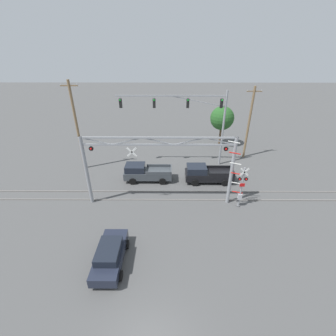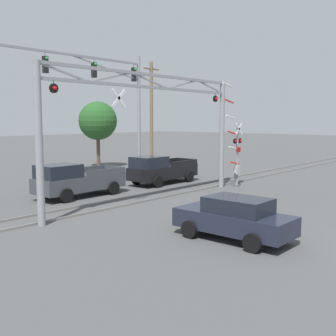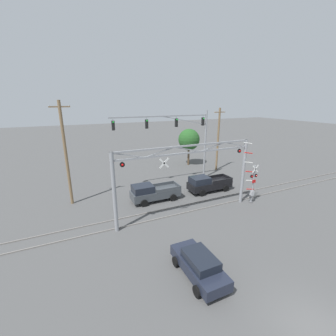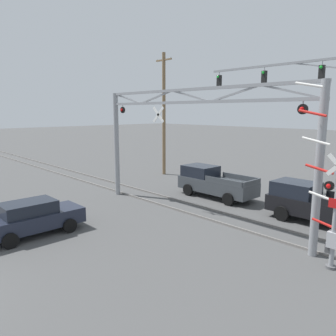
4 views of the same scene
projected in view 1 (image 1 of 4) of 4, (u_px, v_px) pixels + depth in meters
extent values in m
cube|color=gray|center=(160.00, 200.00, 21.59)|extent=(80.00, 0.08, 0.10)
cube|color=gray|center=(160.00, 191.00, 22.86)|extent=(80.00, 0.08, 0.10)
cylinder|color=gray|center=(87.00, 172.00, 19.87)|extent=(0.31, 0.31, 6.53)
cylinder|color=gray|center=(231.00, 172.00, 19.81)|extent=(0.31, 0.31, 6.53)
cube|color=gray|center=(158.00, 145.00, 18.64)|extent=(13.14, 0.14, 0.14)
cube|color=gray|center=(158.00, 138.00, 18.35)|extent=(13.14, 0.14, 0.14)
cube|color=gray|center=(96.00, 141.00, 18.52)|extent=(2.58, 0.08, 0.69)
cube|color=gray|center=(127.00, 141.00, 18.50)|extent=(2.58, 0.08, 0.69)
cube|color=gray|center=(158.00, 141.00, 18.49)|extent=(2.58, 0.08, 0.69)
cube|color=gray|center=(189.00, 141.00, 18.48)|extent=(2.58, 0.08, 0.69)
cube|color=gray|center=(221.00, 141.00, 18.47)|extent=(2.58, 0.08, 0.69)
cylinder|color=black|center=(91.00, 149.00, 18.83)|extent=(0.38, 0.10, 0.38)
sphere|color=red|center=(91.00, 149.00, 18.77)|extent=(0.18, 0.18, 0.18)
cylinder|color=gray|center=(91.00, 146.00, 18.72)|extent=(0.04, 0.04, 0.10)
cylinder|color=black|center=(226.00, 149.00, 18.78)|extent=(0.38, 0.10, 0.38)
sphere|color=red|center=(226.00, 149.00, 18.72)|extent=(0.18, 0.18, 0.18)
cylinder|color=gray|center=(226.00, 146.00, 18.67)|extent=(0.04, 0.04, 0.10)
cube|color=white|center=(132.00, 152.00, 18.85)|extent=(0.88, 0.03, 0.88)
cube|color=white|center=(132.00, 152.00, 18.85)|extent=(0.88, 0.03, 0.88)
cylinder|color=black|center=(132.00, 152.00, 18.83)|extent=(0.04, 0.04, 0.02)
cylinder|color=gray|center=(241.00, 188.00, 19.89)|extent=(0.16, 0.16, 4.00)
cylinder|color=#59595B|center=(238.00, 205.00, 20.80)|extent=(0.35, 0.35, 0.10)
cube|color=white|center=(245.00, 172.00, 19.02)|extent=(0.78, 0.03, 0.78)
cube|color=white|center=(245.00, 172.00, 19.02)|extent=(0.78, 0.03, 0.78)
cylinder|color=black|center=(245.00, 172.00, 19.00)|extent=(0.04, 0.04, 0.02)
cylinder|color=black|center=(240.00, 179.00, 19.47)|extent=(0.32, 0.09, 0.32)
sphere|color=red|center=(240.00, 179.00, 19.41)|extent=(0.16, 0.16, 0.16)
cylinder|color=black|center=(246.00, 179.00, 19.46)|extent=(0.32, 0.09, 0.32)
sphere|color=red|center=(246.00, 179.00, 19.41)|extent=(0.16, 0.16, 0.16)
cube|color=gray|center=(243.00, 179.00, 19.47)|extent=(0.64, 0.06, 0.06)
cube|color=red|center=(242.00, 185.00, 19.63)|extent=(0.44, 0.02, 0.32)
cube|color=#B2B2B7|center=(240.00, 197.00, 20.33)|extent=(0.36, 0.28, 0.56)
cylinder|color=red|center=(237.00, 192.00, 20.11)|extent=(0.97, 0.09, 0.28)
cylinder|color=white|center=(237.00, 183.00, 19.66)|extent=(0.97, 0.09, 0.28)
cylinder|color=red|center=(236.00, 174.00, 19.22)|extent=(0.97, 0.09, 0.28)
cylinder|color=white|center=(236.00, 164.00, 18.77)|extent=(0.97, 0.09, 0.28)
cylinder|color=red|center=(235.00, 153.00, 18.33)|extent=(0.97, 0.09, 0.28)
cylinder|color=white|center=(234.00, 142.00, 17.88)|extent=(0.97, 0.09, 0.28)
cube|color=#3F3F42|center=(238.00, 200.00, 20.49)|extent=(0.24, 0.12, 0.36)
cylinder|color=gray|center=(223.00, 130.00, 26.37)|extent=(0.24, 0.24, 8.96)
cube|color=gray|center=(171.00, 96.00, 24.58)|extent=(12.25, 0.14, 0.14)
cube|color=gray|center=(199.00, 101.00, 24.85)|extent=(6.14, 0.08, 1.28)
cylinder|color=gray|center=(120.00, 97.00, 24.68)|extent=(0.04, 0.04, 0.30)
cube|color=black|center=(121.00, 103.00, 24.98)|extent=(0.30, 0.26, 1.00)
sphere|color=green|center=(120.00, 100.00, 24.66)|extent=(0.18, 0.18, 0.18)
cylinder|color=gray|center=(154.00, 97.00, 24.66)|extent=(0.04, 0.04, 0.30)
cube|color=black|center=(154.00, 103.00, 24.97)|extent=(0.30, 0.26, 1.00)
sphere|color=green|center=(154.00, 100.00, 24.65)|extent=(0.18, 0.18, 0.18)
cylinder|color=gray|center=(188.00, 97.00, 24.64)|extent=(0.04, 0.04, 0.30)
cube|color=black|center=(188.00, 103.00, 24.95)|extent=(0.30, 0.26, 1.00)
sphere|color=green|center=(188.00, 100.00, 24.63)|extent=(0.18, 0.18, 0.18)
cylinder|color=gray|center=(222.00, 97.00, 24.63)|extent=(0.04, 0.04, 0.30)
cube|color=black|center=(222.00, 103.00, 24.93)|extent=(0.30, 0.26, 1.00)
sphere|color=green|center=(222.00, 100.00, 24.61)|extent=(0.18, 0.18, 0.18)
cube|color=#3D4247|center=(148.00, 174.00, 24.62)|extent=(5.14, 1.84, 0.81)
cube|color=black|center=(135.00, 168.00, 24.27)|extent=(2.07, 1.70, 0.71)
cube|color=#3D4247|center=(158.00, 173.00, 23.57)|extent=(2.67, 0.08, 0.32)
cube|color=#3D4247|center=(159.00, 166.00, 25.13)|extent=(2.67, 0.08, 0.32)
cube|color=#3D4247|center=(171.00, 169.00, 24.35)|extent=(0.10, 1.76, 0.32)
cylinder|color=black|center=(133.00, 181.00, 23.99)|extent=(0.75, 0.24, 0.75)
cylinder|color=black|center=(135.00, 173.00, 25.64)|extent=(0.75, 0.24, 0.75)
cylinder|color=black|center=(162.00, 181.00, 23.98)|extent=(0.75, 0.24, 0.75)
cylinder|color=black|center=(163.00, 173.00, 25.63)|extent=(0.75, 0.24, 0.75)
cube|color=black|center=(209.00, 175.00, 24.36)|extent=(5.13, 1.84, 0.81)
cube|color=black|center=(197.00, 169.00, 24.01)|extent=(2.07, 1.70, 0.71)
cube|color=black|center=(222.00, 175.00, 23.31)|extent=(2.67, 0.08, 0.32)
cube|color=black|center=(218.00, 167.00, 24.87)|extent=(2.67, 0.08, 0.32)
cube|color=black|center=(233.00, 171.00, 24.08)|extent=(0.10, 1.76, 0.32)
cylinder|color=black|center=(195.00, 183.00, 23.73)|extent=(0.75, 0.24, 0.75)
cylinder|color=black|center=(193.00, 174.00, 25.38)|extent=(0.75, 0.24, 0.75)
cylinder|color=black|center=(225.00, 183.00, 23.71)|extent=(0.75, 0.24, 0.75)
cylinder|color=black|center=(221.00, 174.00, 25.36)|extent=(0.75, 0.24, 0.75)
cube|color=#1E2333|center=(110.00, 255.00, 15.01)|extent=(1.71, 4.26, 0.67)
cube|color=black|center=(109.00, 251.00, 14.57)|extent=(1.46, 2.21, 0.54)
cylinder|color=black|center=(103.00, 244.00, 16.30)|extent=(0.24, 0.64, 0.64)
cylinder|color=black|center=(127.00, 244.00, 16.29)|extent=(0.24, 0.64, 0.64)
cylinder|color=black|center=(92.00, 276.00, 14.04)|extent=(0.24, 0.64, 0.64)
cylinder|color=black|center=(120.00, 276.00, 14.03)|extent=(0.24, 0.64, 0.64)
cylinder|color=brown|center=(77.00, 128.00, 25.18)|extent=(0.28, 0.28, 10.17)
cube|color=brown|center=(69.00, 86.00, 23.09)|extent=(1.80, 0.12, 0.12)
cylinder|color=silver|center=(61.00, 85.00, 23.05)|extent=(0.08, 0.08, 0.12)
cylinder|color=silver|center=(77.00, 85.00, 23.04)|extent=(0.08, 0.08, 0.12)
cylinder|color=brown|center=(249.00, 124.00, 28.28)|extent=(0.28, 0.28, 9.10)
cube|color=brown|center=(254.00, 91.00, 26.43)|extent=(1.80, 0.12, 0.12)
cylinder|color=silver|center=(248.00, 90.00, 26.39)|extent=(0.08, 0.08, 0.12)
cylinder|color=silver|center=(262.00, 90.00, 26.38)|extent=(0.08, 0.08, 0.12)
cylinder|color=brown|center=(220.00, 136.00, 33.44)|extent=(0.32, 0.32, 2.95)
sphere|color=#265623|center=(222.00, 118.00, 32.20)|extent=(3.38, 3.38, 3.38)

